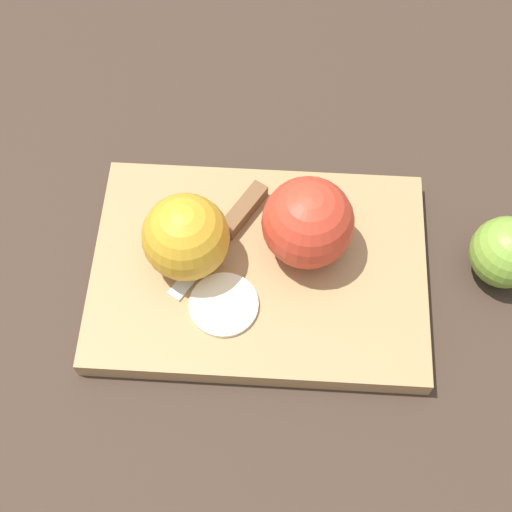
{
  "coord_description": "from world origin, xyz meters",
  "views": [
    {
      "loc": [
        -0.0,
        0.32,
        0.64
      ],
      "look_at": [
        0.0,
        0.0,
        0.04
      ],
      "focal_mm": 50.0,
      "sensor_mm": 36.0,
      "label": 1
    }
  ],
  "objects_px": {
    "apple_half_right": "(182,237)",
    "knife": "(233,220)",
    "apple_whole": "(503,252)",
    "apple_half_left": "(304,223)"
  },
  "relations": [
    {
      "from": "apple_half_left",
      "to": "apple_whole",
      "type": "distance_m",
      "value": 0.2
    },
    {
      "from": "apple_half_right",
      "to": "apple_whole",
      "type": "distance_m",
      "value": 0.31
    },
    {
      "from": "apple_half_right",
      "to": "knife",
      "type": "relative_size",
      "value": 0.62
    },
    {
      "from": "knife",
      "to": "apple_half_right",
      "type": "bearing_deg",
      "value": -14.85
    },
    {
      "from": "apple_half_right",
      "to": "apple_whole",
      "type": "relative_size",
      "value": 1.0
    },
    {
      "from": "apple_half_left",
      "to": "knife",
      "type": "xyz_separation_m",
      "value": [
        0.07,
        -0.02,
        -0.04
      ]
    },
    {
      "from": "apple_half_left",
      "to": "apple_half_right",
      "type": "distance_m",
      "value": 0.11
    },
    {
      "from": "knife",
      "to": "apple_whole",
      "type": "distance_m",
      "value": 0.26
    },
    {
      "from": "knife",
      "to": "apple_whole",
      "type": "height_order",
      "value": "apple_whole"
    },
    {
      "from": "knife",
      "to": "apple_half_left",
      "type": "bearing_deg",
      "value": 104.16
    }
  ]
}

